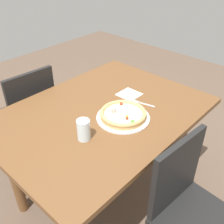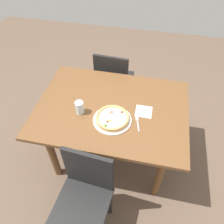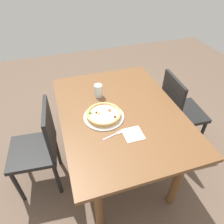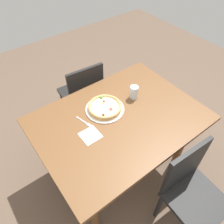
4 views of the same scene
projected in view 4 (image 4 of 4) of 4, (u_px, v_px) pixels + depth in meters
ground_plane at (118, 166)px, 2.31m from camera, size 6.00×6.00×0.00m
dining_table at (119, 127)px, 1.83m from camera, size 1.33×0.98×0.77m
chair_near at (83, 94)px, 2.36m from camera, size 0.43×0.43×0.89m
chair_far at (191, 191)px, 1.62m from camera, size 0.42×0.42×0.89m
plate at (105, 109)px, 1.81m from camera, size 0.32×0.32×0.01m
pizza at (105, 107)px, 1.79m from camera, size 0.28×0.28×0.05m
fork at (85, 123)px, 1.72m from camera, size 0.06×0.16×0.00m
drinking_glass at (134, 92)px, 1.88m from camera, size 0.07×0.07×0.12m
napkin at (90, 135)px, 1.63m from camera, size 0.14×0.14×0.00m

